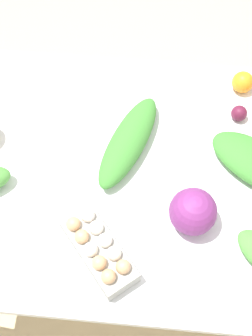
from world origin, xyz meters
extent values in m
plane|color=#C6B289|center=(0.00, 0.00, 0.00)|extent=(8.00, 8.00, 0.00)
cube|color=silver|center=(0.00, 0.00, 0.74)|extent=(1.40, 0.99, 0.03)
sphere|color=#7A2D75|center=(-0.22, 0.16, 0.83)|extent=(0.15, 0.15, 0.15)
cube|color=#A8A8A3|center=(0.06, 0.29, 0.79)|extent=(0.27, 0.29, 0.06)
sphere|color=tan|center=(-0.02, 0.35, 0.83)|extent=(0.04, 0.04, 0.04)
sphere|color=white|center=(0.01, 0.31, 0.83)|extent=(0.04, 0.04, 0.04)
sphere|color=white|center=(0.04, 0.28, 0.83)|extent=(0.04, 0.04, 0.04)
sphere|color=white|center=(0.07, 0.24, 0.83)|extent=(0.04, 0.04, 0.04)
sphere|color=white|center=(0.10, 0.20, 0.83)|extent=(0.04, 0.04, 0.04)
sphere|color=tan|center=(0.01, 0.38, 0.83)|extent=(0.04, 0.04, 0.04)
sphere|color=tan|center=(0.04, 0.35, 0.83)|extent=(0.04, 0.04, 0.04)
sphere|color=white|center=(0.08, 0.31, 0.83)|extent=(0.04, 0.04, 0.04)
sphere|color=tan|center=(0.11, 0.27, 0.83)|extent=(0.04, 0.04, 0.04)
sphere|color=tan|center=(0.14, 0.23, 0.83)|extent=(0.04, 0.04, 0.04)
ellipsoid|color=#3D8433|center=(0.00, -0.09, 0.80)|extent=(0.24, 0.41, 0.08)
sphere|color=#5B1933|center=(-0.38, -0.25, 0.79)|extent=(0.06, 0.06, 0.06)
sphere|color=orange|center=(-0.39, -0.39, 0.80)|extent=(0.08, 0.08, 0.08)
camera|label=1|loc=(-0.07, 0.75, 2.13)|focal=50.00mm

